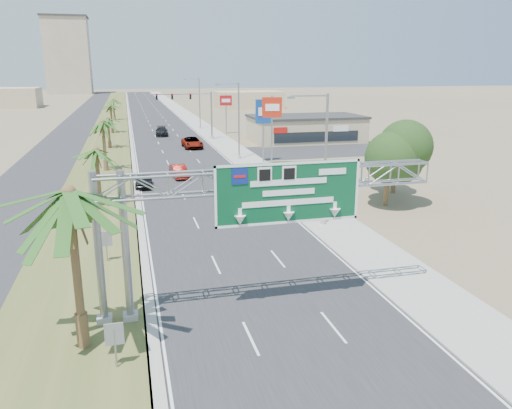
{
  "coord_description": "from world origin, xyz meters",
  "views": [
    {
      "loc": [
        -6.76,
        -12.5,
        11.74
      ],
      "look_at": [
        0.12,
        14.25,
        4.2
      ],
      "focal_mm": 35.0,
      "sensor_mm": 36.0,
      "label": 1
    }
  ],
  "objects_px": {
    "car_far": "(162,131)",
    "pole_sign_blue": "(263,114)",
    "pole_sign_red_near": "(272,111)",
    "signal_mast": "(200,111)",
    "car_left_lane": "(144,180)",
    "store_building": "(306,129)",
    "car_mid_lane": "(179,171)",
    "palm_near": "(69,194)",
    "pole_sign_red_far": "(226,103)",
    "car_right_lane": "(192,143)",
    "sign_gantry": "(255,192)"
  },
  "relations": [
    {
      "from": "car_mid_lane",
      "to": "pole_sign_red_far",
      "type": "relative_size",
      "value": 0.6
    },
    {
      "from": "car_left_lane",
      "to": "pole_sign_red_near",
      "type": "relative_size",
      "value": 0.49
    },
    {
      "from": "signal_mast",
      "to": "store_building",
      "type": "distance_m",
      "value": 18.08
    },
    {
      "from": "car_far",
      "to": "pole_sign_red_far",
      "type": "distance_m",
      "value": 12.78
    },
    {
      "from": "car_far",
      "to": "pole_sign_blue",
      "type": "relative_size",
      "value": 0.65
    },
    {
      "from": "store_building",
      "to": "pole_sign_red_near",
      "type": "height_order",
      "value": "pole_sign_red_near"
    },
    {
      "from": "palm_near",
      "to": "car_far",
      "type": "distance_m",
      "value": 72.03
    },
    {
      "from": "car_right_lane",
      "to": "car_far",
      "type": "height_order",
      "value": "car_right_lane"
    },
    {
      "from": "palm_near",
      "to": "car_far",
      "type": "relative_size",
      "value": 1.56
    },
    {
      "from": "pole_sign_blue",
      "to": "palm_near",
      "type": "bearing_deg",
      "value": -115.11
    },
    {
      "from": "signal_mast",
      "to": "pole_sign_red_far",
      "type": "xyz_separation_m",
      "value": [
        5.86,
        6.9,
        0.79
      ]
    },
    {
      "from": "palm_near",
      "to": "sign_gantry",
      "type": "bearing_deg",
      "value": 13.32
    },
    {
      "from": "palm_near",
      "to": "car_mid_lane",
      "type": "height_order",
      "value": "palm_near"
    },
    {
      "from": "car_right_lane",
      "to": "car_mid_lane",
      "type": "bearing_deg",
      "value": -103.05
    },
    {
      "from": "car_far",
      "to": "pole_sign_blue",
      "type": "height_order",
      "value": "pole_sign_blue"
    },
    {
      "from": "palm_near",
      "to": "pole_sign_blue",
      "type": "distance_m",
      "value": 45.33
    },
    {
      "from": "palm_near",
      "to": "car_mid_lane",
      "type": "bearing_deg",
      "value": 77.34
    },
    {
      "from": "sign_gantry",
      "to": "pole_sign_red_near",
      "type": "xyz_separation_m",
      "value": [
        11.43,
        36.4,
        0.69
      ]
    },
    {
      "from": "pole_sign_red_near",
      "to": "signal_mast",
      "type": "bearing_deg",
      "value": 101.45
    },
    {
      "from": "sign_gantry",
      "to": "car_mid_lane",
      "type": "distance_m",
      "value": 32.79
    },
    {
      "from": "signal_mast",
      "to": "pole_sign_blue",
      "type": "bearing_deg",
      "value": -78.04
    },
    {
      "from": "palm_near",
      "to": "car_right_lane",
      "type": "xyz_separation_m",
      "value": [
        11.9,
        55.42,
        -6.11
      ]
    },
    {
      "from": "car_mid_lane",
      "to": "car_right_lane",
      "type": "height_order",
      "value": "car_right_lane"
    },
    {
      "from": "signal_mast",
      "to": "car_right_lane",
      "type": "distance_m",
      "value": 9.78
    },
    {
      "from": "store_building",
      "to": "car_mid_lane",
      "type": "xyz_separation_m",
      "value": [
        -23.5,
        -23.73,
        -1.29
      ]
    },
    {
      "from": "pole_sign_red_near",
      "to": "car_far",
      "type": "bearing_deg",
      "value": 108.7
    },
    {
      "from": "sign_gantry",
      "to": "pole_sign_red_far",
      "type": "height_order",
      "value": "sign_gantry"
    },
    {
      "from": "car_right_lane",
      "to": "pole_sign_blue",
      "type": "distance_m",
      "value": 17.0
    },
    {
      "from": "pole_sign_red_far",
      "to": "store_building",
      "type": "bearing_deg",
      "value": -49.57
    },
    {
      "from": "pole_sign_red_near",
      "to": "pole_sign_blue",
      "type": "bearing_deg",
      "value": 97.04
    },
    {
      "from": "sign_gantry",
      "to": "palm_near",
      "type": "height_order",
      "value": "palm_near"
    },
    {
      "from": "pole_sign_red_near",
      "to": "pole_sign_blue",
      "type": "distance_m",
      "value": 2.79
    },
    {
      "from": "signal_mast",
      "to": "car_right_lane",
      "type": "xyz_separation_m",
      "value": [
        -2.48,
        -8.55,
        -4.03
      ]
    },
    {
      "from": "palm_near",
      "to": "signal_mast",
      "type": "relative_size",
      "value": 0.81
    },
    {
      "from": "store_building",
      "to": "pole_sign_blue",
      "type": "bearing_deg",
      "value": -125.21
    },
    {
      "from": "store_building",
      "to": "pole_sign_red_near",
      "type": "bearing_deg",
      "value": -120.6
    },
    {
      "from": "pole_sign_blue",
      "to": "car_mid_lane",
      "type": "bearing_deg",
      "value": -149.59
    },
    {
      "from": "store_building",
      "to": "pole_sign_red_far",
      "type": "bearing_deg",
      "value": 130.43
    },
    {
      "from": "sign_gantry",
      "to": "signal_mast",
      "type": "distance_m",
      "value": 62.37
    },
    {
      "from": "car_far",
      "to": "car_left_lane",
      "type": "bearing_deg",
      "value": -93.04
    },
    {
      "from": "car_left_lane",
      "to": "pole_sign_red_far",
      "type": "relative_size",
      "value": 0.59
    },
    {
      "from": "signal_mast",
      "to": "pole_sign_red_far",
      "type": "height_order",
      "value": "signal_mast"
    },
    {
      "from": "pole_sign_red_near",
      "to": "pole_sign_red_far",
      "type": "distance_m",
      "value": 32.57
    },
    {
      "from": "palm_near",
      "to": "pole_sign_blue",
      "type": "xyz_separation_m",
      "value": [
        19.23,
        41.04,
        -0.78
      ]
    },
    {
      "from": "car_left_lane",
      "to": "car_far",
      "type": "bearing_deg",
      "value": 86.01
    },
    {
      "from": "store_building",
      "to": "car_right_lane",
      "type": "xyz_separation_m",
      "value": [
        -19.3,
        -2.58,
        -1.18
      ]
    },
    {
      "from": "pole_sign_blue",
      "to": "pole_sign_red_far",
      "type": "relative_size",
      "value": 1.14
    },
    {
      "from": "car_far",
      "to": "car_right_lane",
      "type": "bearing_deg",
      "value": -74.05
    },
    {
      "from": "pole_sign_red_near",
      "to": "pole_sign_red_far",
      "type": "bearing_deg",
      "value": 88.82
    },
    {
      "from": "signal_mast",
      "to": "car_far",
      "type": "xyz_separation_m",
      "value": [
        -5.95,
        7.3,
        -4.07
      ]
    }
  ]
}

